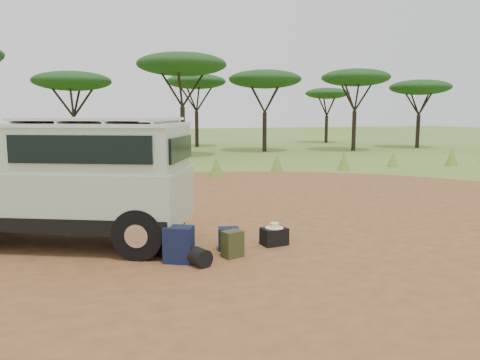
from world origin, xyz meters
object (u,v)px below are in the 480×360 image
object	(u,v)px
backpack_black	(169,242)
duffel_navy	(229,239)
backpack_navy	(179,245)
safari_vehicle	(69,184)
hard_case	(274,237)
backpack_olive	(232,244)

from	to	relation	value
backpack_black	duffel_navy	distance (m)	1.11
backpack_navy	duffel_navy	distance (m)	1.10
safari_vehicle	backpack_navy	size ratio (longest dim) A/B	8.54
backpack_black	hard_case	world-z (taller)	backpack_black
safari_vehicle	backpack_navy	xyz separation A→B (m)	(1.68, -1.93, -0.86)
backpack_navy	backpack_olive	world-z (taller)	backpack_navy
backpack_olive	duffel_navy	world-z (taller)	backpack_olive
backpack_black	backpack_navy	bearing A→B (deg)	-103.23
hard_case	backpack_black	bearing A→B (deg)	174.79
backpack_black	backpack_olive	xyz separation A→B (m)	(1.02, -0.49, -0.01)
backpack_black	hard_case	distance (m)	2.04
duffel_navy	safari_vehicle	bearing A→B (deg)	165.78
safari_vehicle	hard_case	xyz separation A→B (m)	(3.63, -1.55, -1.01)
backpack_olive	hard_case	bearing A→B (deg)	7.62
hard_case	safari_vehicle	bearing A→B (deg)	153.31
backpack_navy	hard_case	bearing A→B (deg)	40.36
duffel_navy	backpack_olive	bearing A→B (deg)	-85.83
backpack_black	duffel_navy	xyz separation A→B (m)	(1.11, -0.05, -0.04)
backpack_navy	backpack_olive	size ratio (longest dim) A/B	1.30
safari_vehicle	hard_case	distance (m)	4.07
backpack_black	hard_case	bearing A→B (deg)	-25.13
backpack_black	backpack_navy	size ratio (longest dim) A/B	0.81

